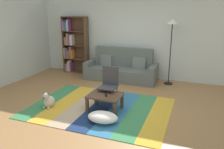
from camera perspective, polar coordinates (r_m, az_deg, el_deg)
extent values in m
plane|color=#9E7042|center=(5.54, -1.04, -7.49)|extent=(14.00, 14.00, 0.00)
cube|color=silver|center=(7.55, 6.17, 9.49)|extent=(6.80, 0.10, 2.70)
cube|color=silver|center=(7.64, -23.51, 8.33)|extent=(0.10, 5.50, 2.70)
cube|color=#387F4C|center=(6.00, -14.97, -6.08)|extent=(0.45, 2.31, 0.01)
cube|color=gold|center=(5.76, -11.29, -6.78)|extent=(0.45, 2.31, 0.01)
cube|color=tan|center=(5.55, -7.30, -7.50)|extent=(0.45, 2.31, 0.01)
cube|color=navy|center=(5.37, -3.00, -8.24)|extent=(0.45, 2.31, 0.01)
cube|color=teal|center=(5.22, 1.59, -8.97)|extent=(0.45, 2.31, 0.01)
cube|color=#387F4C|center=(5.11, 6.43, -9.68)|extent=(0.45, 2.31, 0.01)
cube|color=gold|center=(5.03, 11.48, -10.34)|extent=(0.45, 2.31, 0.01)
cube|color=#59605B|center=(7.30, 2.12, 0.12)|extent=(1.90, 0.80, 0.40)
cube|color=#59605B|center=(7.46, 2.90, 4.42)|extent=(1.90, 0.20, 0.60)
cube|color=#59605B|center=(7.66, -5.26, 1.46)|extent=(0.18, 0.80, 0.56)
cube|color=#59605B|center=(7.04, 10.18, -0.08)|extent=(0.18, 0.80, 0.56)
cube|color=slate|center=(7.56, -1.37, 3.51)|extent=(0.42, 0.19, 0.36)
cube|color=slate|center=(7.23, 6.74, 2.81)|extent=(0.42, 0.19, 0.36)
cube|color=brown|center=(8.39, -11.66, 7.32)|extent=(0.04, 0.28, 1.95)
cube|color=brown|center=(7.96, -6.34, 7.10)|extent=(0.04, 0.28, 1.95)
cube|color=brown|center=(8.28, -8.61, 7.37)|extent=(0.90, 0.01, 1.95)
cube|color=brown|center=(8.37, -8.78, 0.75)|extent=(0.86, 0.28, 0.02)
cube|color=brown|center=(8.25, -8.92, 3.95)|extent=(0.86, 0.28, 0.02)
cube|color=brown|center=(8.17, -9.07, 7.22)|extent=(0.86, 0.28, 0.02)
cube|color=brown|center=(8.11, -9.22, 10.55)|extent=(0.86, 0.28, 0.02)
cube|color=brown|center=(8.07, -9.38, 13.92)|extent=(0.86, 0.28, 0.02)
cube|color=purple|center=(8.52, -11.17, 1.89)|extent=(0.04, 0.23, 0.26)
cube|color=#668C99|center=(8.46, -10.96, 1.82)|extent=(0.05, 0.16, 0.27)
cube|color=gold|center=(8.42, -10.61, 2.11)|extent=(0.05, 0.18, 0.36)
cube|color=silver|center=(8.40, -10.32, 2.22)|extent=(0.03, 0.19, 0.40)
cube|color=purple|center=(8.42, -9.96, 1.92)|extent=(0.04, 0.25, 0.30)
cube|color=gold|center=(8.41, -11.38, 5.32)|extent=(0.03, 0.24, 0.34)
cube|color=#334CB2|center=(8.36, -11.21, 5.36)|extent=(0.04, 0.19, 0.37)
cube|color=#8C6647|center=(8.33, -11.00, 5.31)|extent=(0.03, 0.17, 0.36)
cube|color=#8C6647|center=(8.33, -10.76, 4.93)|extent=(0.03, 0.17, 0.25)
cube|color=#8C6647|center=(8.31, -10.47, 5.04)|extent=(0.04, 0.20, 0.29)
cube|color=purple|center=(8.30, -10.10, 5.46)|extent=(0.03, 0.26, 0.41)
cube|color=#8C6647|center=(8.28, -9.90, 5.43)|extent=(0.04, 0.24, 0.40)
cube|color=orange|center=(8.25, -9.64, 5.05)|extent=(0.04, 0.22, 0.30)
cube|color=black|center=(8.32, -11.60, 8.29)|extent=(0.04, 0.20, 0.28)
cube|color=#8C6647|center=(8.30, -11.34, 8.23)|extent=(0.04, 0.20, 0.26)
cube|color=#8C6647|center=(8.27, -11.10, 8.21)|extent=(0.03, 0.19, 0.26)
cube|color=gold|center=(8.26, -10.77, 8.67)|extent=(0.03, 0.24, 0.39)
cube|color=purple|center=(8.24, -10.49, 8.63)|extent=(0.05, 0.25, 0.38)
cube|color=purple|center=(8.21, -10.25, 8.57)|extent=(0.04, 0.22, 0.37)
cube|color=silver|center=(8.18, -10.08, 8.44)|extent=(0.03, 0.19, 0.33)
cube|color=silver|center=(8.17, -9.75, 8.54)|extent=(0.04, 0.23, 0.36)
cube|color=#668C99|center=(8.26, -11.89, 11.90)|extent=(0.03, 0.18, 0.37)
cube|color=purple|center=(8.26, -11.54, 11.66)|extent=(0.05, 0.23, 0.30)
cube|color=#334CB2|center=(8.21, -11.37, 11.85)|extent=(0.03, 0.17, 0.36)
cube|color=green|center=(8.23, -10.96, 11.56)|extent=(0.03, 0.25, 0.27)
cube|color=silver|center=(8.18, -10.74, 11.89)|extent=(0.04, 0.21, 0.37)
cube|color=purple|center=(8.15, -10.53, 12.05)|extent=(0.03, 0.19, 0.41)
cube|color=#513826|center=(5.12, -1.78, -5.26)|extent=(0.74, 0.54, 0.04)
cube|color=#513826|center=(5.13, -6.18, -7.52)|extent=(0.06, 0.06, 0.32)
cube|color=#513826|center=(4.89, 0.79, -8.66)|extent=(0.06, 0.06, 0.32)
cube|color=#513826|center=(5.51, -4.02, -5.72)|extent=(0.06, 0.06, 0.32)
cube|color=#513826|center=(5.29, 2.50, -6.67)|extent=(0.06, 0.06, 0.32)
ellipsoid|color=white|center=(4.71, -2.32, -10.54)|extent=(0.62, 0.45, 0.19)
ellipsoid|color=beige|center=(5.56, -15.28, -6.52)|extent=(0.22, 0.30, 0.26)
sphere|color=beige|center=(5.42, -16.06, -5.20)|extent=(0.15, 0.15, 0.15)
ellipsoid|color=#5B5750|center=(5.38, -16.43, -5.51)|extent=(0.06, 0.07, 0.05)
ellipsoid|color=#5B5750|center=(5.45, -16.42, -4.54)|extent=(0.05, 0.04, 0.08)
ellipsoid|color=#5B5750|center=(5.39, -15.52, -4.70)|extent=(0.05, 0.04, 0.08)
sphere|color=beige|center=(5.54, -16.52, -7.86)|extent=(0.06, 0.06, 0.06)
sphere|color=beige|center=(5.47, -15.51, -8.09)|extent=(0.06, 0.06, 0.06)
cylinder|color=black|center=(7.20, 13.75, -2.14)|extent=(0.26, 0.26, 0.02)
cylinder|color=black|center=(6.98, 14.25, 4.84)|extent=(0.03, 0.03, 1.76)
cone|color=white|center=(6.86, 14.81, 12.65)|extent=(0.32, 0.32, 0.14)
cube|color=black|center=(5.09, -1.48, -5.09)|extent=(0.11, 0.15, 0.02)
cube|color=#38383D|center=(5.37, -1.06, -3.20)|extent=(0.40, 0.40, 0.03)
cube|color=#38383D|center=(5.46, -0.38, -0.23)|extent=(0.40, 0.03, 0.44)
cylinder|color=#38383D|center=(5.37, -3.41, -5.84)|extent=(0.02, 0.02, 0.42)
cylinder|color=#38383D|center=(5.25, 0.00, -6.34)|extent=(0.02, 0.02, 0.42)
cylinder|color=#38383D|center=(5.66, -2.01, -4.63)|extent=(0.02, 0.02, 0.42)
cylinder|color=#38383D|center=(5.55, 1.24, -5.08)|extent=(0.02, 0.02, 0.42)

